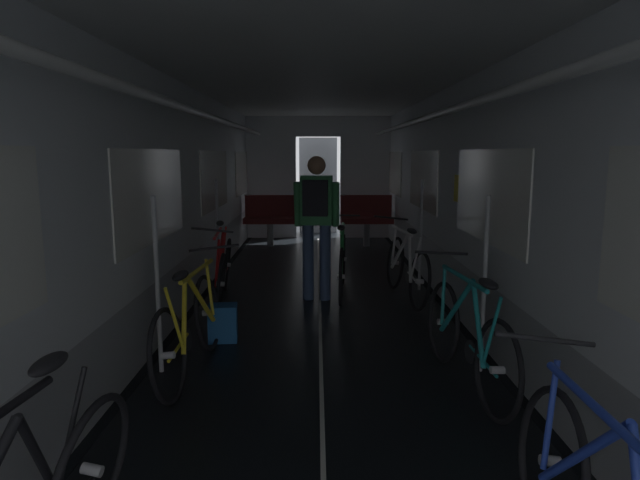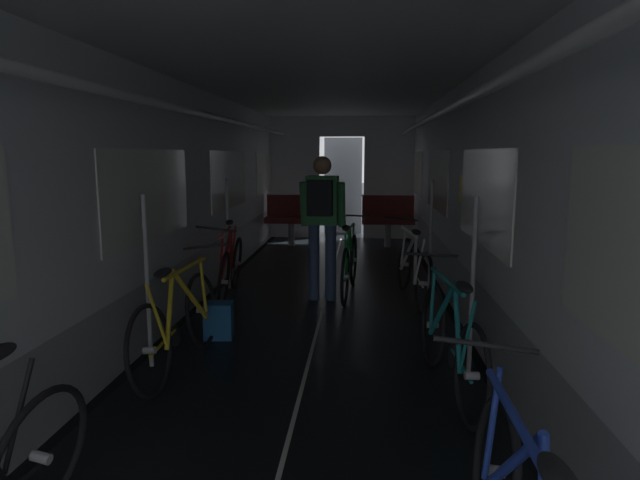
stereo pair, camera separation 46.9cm
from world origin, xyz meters
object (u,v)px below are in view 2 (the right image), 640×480
at_px(backpack_on_floor, 219,320).
at_px(bicycle_red, 230,268).
at_px(bicycle_white, 413,269).
at_px(person_cyclist_aisle, 322,215).
at_px(bicycle_teal, 450,341).
at_px(bicycle_yellow, 179,322).
at_px(bicycle_green_in_aisle, 349,264).
at_px(bench_seat_far_right, 388,216).
at_px(bench_seat_far_left, 292,215).

bearing_deg(backpack_on_floor, bicycle_red, 99.19).
height_order(bicycle_red, bicycle_white, same).
xyz_separation_m(bicycle_red, bicycle_white, (2.15, 0.09, -0.00)).
bearing_deg(person_cyclist_aisle, bicycle_teal, -65.42).
relative_size(bicycle_white, bicycle_yellow, 1.00).
relative_size(bicycle_teal, bicycle_yellow, 1.00).
height_order(bicycle_yellow, backpack_on_floor, bicycle_yellow).
bearing_deg(person_cyclist_aisle, backpack_on_floor, -121.51).
bearing_deg(bicycle_green_in_aisle, bench_seat_far_right, 80.21).
xyz_separation_m(person_cyclist_aisle, backpack_on_floor, (-0.86, -1.41, -0.85)).
bearing_deg(bench_seat_far_right, person_cyclist_aisle, -103.64).
bearing_deg(bicycle_white, bicycle_green_in_aisle, 163.33).
xyz_separation_m(bicycle_red, backpack_on_floor, (0.22, -1.36, -0.21)).
distance_m(bench_seat_far_left, bicycle_red, 3.91).
bearing_deg(bench_seat_far_left, bicycle_teal, -72.54).
bearing_deg(bicycle_red, bench_seat_far_left, 86.80).
relative_size(bicycle_white, bicycle_teal, 1.00).
height_order(bicycle_teal, person_cyclist_aisle, person_cyclist_aisle).
bearing_deg(backpack_on_floor, bicycle_teal, -27.14).
height_order(bench_seat_far_left, bicycle_white, same).
relative_size(bicycle_red, bicycle_yellow, 1.00).
height_order(bicycle_red, bicycle_teal, bicycle_red).
relative_size(bench_seat_far_right, bicycle_green_in_aisle, 0.58).
relative_size(bicycle_teal, person_cyclist_aisle, 1.00).
relative_size(bench_seat_far_right, bicycle_yellow, 0.58).
bearing_deg(person_cyclist_aisle, bicycle_green_in_aisle, 40.29).
bearing_deg(bicycle_red, backpack_on_floor, -80.81).
bearing_deg(bicycle_yellow, backpack_on_floor, 80.47).
bearing_deg(bicycle_teal, bicycle_white, 90.98).
height_order(bicycle_white, backpack_on_floor, bicycle_white).
bearing_deg(bench_seat_far_right, bicycle_white, -88.06).
height_order(bench_seat_far_right, person_cyclist_aisle, person_cyclist_aisle).
xyz_separation_m(bicycle_white, bicycle_teal, (0.04, -2.46, 0.00)).
relative_size(bench_seat_far_right, bicycle_teal, 0.58).
bearing_deg(bicycle_white, bicycle_teal, -89.02).
height_order(bench_seat_far_right, bicycle_white, same).
xyz_separation_m(bicycle_green_in_aisle, backpack_on_floor, (-1.18, -1.68, -0.21)).
bearing_deg(bicycle_red, bicycle_green_in_aisle, 12.61).
distance_m(bench_seat_far_left, bicycle_green_in_aisle, 3.78).
distance_m(person_cyclist_aisle, backpack_on_floor, 1.86).
bearing_deg(person_cyclist_aisle, bicycle_red, -177.62).
bearing_deg(bicycle_red, bicycle_white, 2.39).
distance_m(bicycle_green_in_aisle, backpack_on_floor, 2.06).
relative_size(bicycle_yellow, backpack_on_floor, 4.98).
xyz_separation_m(bicycle_white, bicycle_yellow, (-2.05, -2.18, -0.00)).
height_order(person_cyclist_aisle, bicycle_green_in_aisle, person_cyclist_aisle).
bearing_deg(bicycle_yellow, person_cyclist_aisle, 65.25).
bearing_deg(bench_seat_far_left, person_cyclist_aisle, -77.33).
relative_size(bench_seat_far_right, person_cyclist_aisle, 0.58).
distance_m(bench_seat_far_right, person_cyclist_aisle, 3.99).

